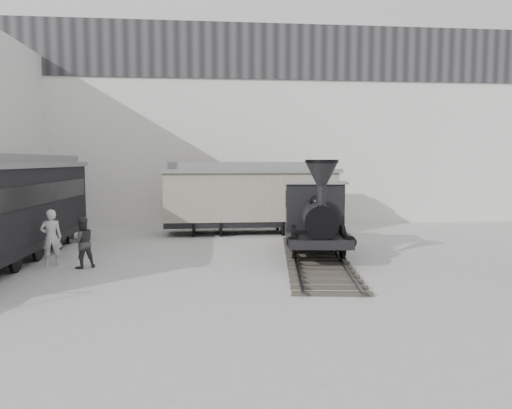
{
  "coord_description": "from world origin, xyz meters",
  "views": [
    {
      "loc": [
        -2.58,
        -13.79,
        3.55
      ],
      "look_at": [
        -0.78,
        3.79,
        2.0
      ],
      "focal_mm": 35.0,
      "sensor_mm": 36.0,
      "label": 1
    }
  ],
  "objects": [
    {
      "name": "visitor_a",
      "position": [
        -7.81,
        3.64,
        0.96
      ],
      "size": [
        0.8,
        0.64,
        1.91
      ],
      "primitive_type": "imported",
      "rotation": [
        0.0,
        0.0,
        3.43
      ],
      "color": "silver",
      "rests_on": "ground"
    },
    {
      "name": "passenger_coach",
      "position": [
        -9.58,
        3.99,
        1.93
      ],
      "size": [
        3.29,
        13.17,
        3.5
      ],
      "rotation": [
        0.0,
        0.0,
        -0.04
      ],
      "color": "black",
      "rests_on": "ground"
    },
    {
      "name": "north_wall",
      "position": [
        0.0,
        14.98,
        5.55
      ],
      "size": [
        34.0,
        2.51,
        11.0
      ],
      "color": "silver",
      "rests_on": "ground"
    },
    {
      "name": "locomotive",
      "position": [
        1.46,
        4.22,
        1.29
      ],
      "size": [
        3.45,
        10.08,
        3.49
      ],
      "rotation": [
        0.0,
        0.0,
        -0.13
      ],
      "color": "black",
      "rests_on": "ground"
    },
    {
      "name": "ground",
      "position": [
        0.0,
        0.0,
        0.0
      ],
      "size": [
        90.0,
        90.0,
        0.0
      ],
      "primitive_type": "plane",
      "color": "#9E9E9B"
    },
    {
      "name": "boxcar",
      "position": [
        -0.38,
        10.41,
        1.83
      ],
      "size": [
        8.54,
        2.66,
        3.5
      ],
      "rotation": [
        0.0,
        0.0,
        -0.0
      ],
      "color": "black",
      "rests_on": "ground"
    },
    {
      "name": "visitor_b",
      "position": [
        -6.66,
        3.04,
        0.86
      ],
      "size": [
        1.04,
        0.96,
        1.71
      ],
      "primitive_type": "imported",
      "rotation": [
        0.0,
        0.0,
        3.63
      ],
      "color": "#363636",
      "rests_on": "ground"
    }
  ]
}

